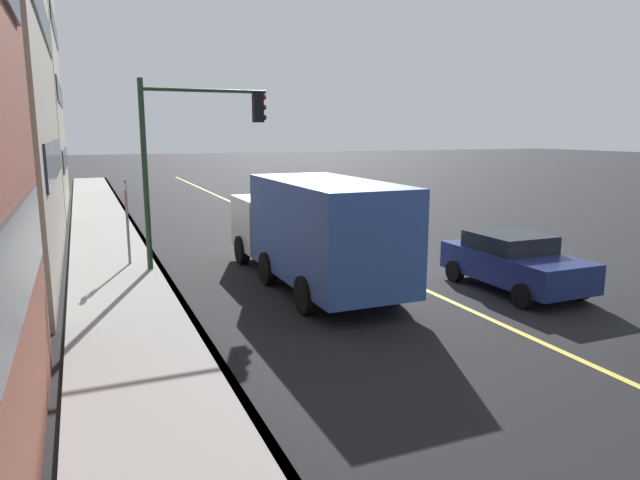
% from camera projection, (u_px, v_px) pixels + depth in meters
% --- Properties ---
extents(ground, '(200.00, 200.00, 0.00)m').
position_uv_depth(ground, '(388.00, 273.00, 16.99)').
color(ground, black).
extents(sidewalk_slab, '(80.00, 2.63, 0.15)m').
position_uv_depth(sidewalk_slab, '(125.00, 299.00, 14.14)').
color(sidewalk_slab, gray).
rests_on(sidewalk_slab, ground).
extents(curb_edge, '(80.00, 0.16, 0.15)m').
position_uv_depth(curb_edge, '(176.00, 293.00, 14.61)').
color(curb_edge, slate).
rests_on(curb_edge, ground).
extents(lane_stripe_center, '(80.00, 0.16, 0.01)m').
position_uv_depth(lane_stripe_center, '(388.00, 273.00, 16.99)').
color(lane_stripe_center, '#D8CC4C').
rests_on(lane_stripe_center, ground).
extents(car_black, '(3.96, 1.93, 1.41)m').
position_uv_depth(car_black, '(362.00, 212.00, 24.87)').
color(car_black, black).
rests_on(car_black, ground).
extents(car_navy, '(4.09, 2.03, 1.49)m').
position_uv_depth(car_navy, '(513.00, 261.00, 15.11)').
color(car_navy, navy).
rests_on(car_navy, ground).
extents(truck_blue, '(8.14, 2.55, 2.93)m').
position_uv_depth(truck_blue, '(313.00, 229.00, 15.44)').
color(truck_blue, silver).
rests_on(truck_blue, ground).
extents(pedestrian_with_backpack, '(0.43, 0.45, 1.58)m').
position_uv_depth(pedestrian_with_backpack, '(373.00, 244.00, 16.76)').
color(pedestrian_with_backpack, brown).
rests_on(pedestrian_with_backpack, ground).
extents(traffic_light_mast, '(0.28, 3.75, 5.63)m').
position_uv_depth(traffic_light_mast, '(193.00, 142.00, 16.75)').
color(traffic_light_mast, '#1E3823').
rests_on(traffic_light_mast, ground).
extents(street_sign_post, '(0.60, 0.08, 2.73)m').
position_uv_depth(street_sign_post, '(127.00, 217.00, 17.33)').
color(street_sign_post, slate).
rests_on(street_sign_post, ground).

